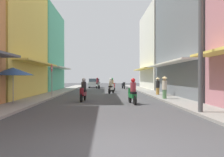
{
  "coord_description": "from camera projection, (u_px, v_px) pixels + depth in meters",
  "views": [
    {
      "loc": [
        0.03,
        -5.45,
        1.62
      ],
      "look_at": [
        0.65,
        14.64,
        1.53
      ],
      "focal_mm": 37.65,
      "sensor_mm": 36.0,
      "label": 1
    }
  ],
  "objects": [
    {
      "name": "pedestrian_crossing",
      "position": [
        158.0,
        85.0,
        20.52
      ],
      "size": [
        0.44,
        0.44,
        1.64
      ],
      "color": "#BF8C3F",
      "rests_on": "ground"
    },
    {
      "name": "motorbike_white",
      "position": [
        111.0,
        87.0,
        23.68
      ],
      "size": [
        0.76,
        1.74,
        1.58
      ],
      "color": "black",
      "rests_on": "ground"
    },
    {
      "name": "building_right_far",
      "position": [
        167.0,
        50.0,
        33.09
      ],
      "size": [
        7.05,
        11.55,
        10.97
      ],
      "color": "silver",
      "rests_on": "ground"
    },
    {
      "name": "pedestrian_foreground",
      "position": [
        165.0,
        87.0,
        16.65
      ],
      "size": [
        0.44,
        0.44,
        1.72
      ],
      "color": "#598C59",
      "rests_on": "ground"
    },
    {
      "name": "sidewalk_right",
      "position": [
        155.0,
        94.0,
        22.4
      ],
      "size": [
        1.84,
        49.62,
        0.12
      ],
      "primitive_type": "cube",
      "color": "gray",
      "rests_on": "ground"
    },
    {
      "name": "ground_plane",
      "position": [
        104.0,
        95.0,
        22.25
      ],
      "size": [
        91.57,
        91.57,
        0.0
      ],
      "primitive_type": "plane",
      "color": "#424244"
    },
    {
      "name": "motorbike_green",
      "position": [
        132.0,
        92.0,
        14.32
      ],
      "size": [
        0.55,
        1.81,
        1.58
      ],
      "color": "black",
      "rests_on": "ground"
    },
    {
      "name": "building_left_far",
      "position": [
        33.0,
        51.0,
        28.85
      ],
      "size": [
        7.05,
        9.51,
        9.82
      ],
      "color": "#4CB28C",
      "rests_on": "ground"
    },
    {
      "name": "building_right_mid",
      "position": [
        206.0,
        24.0,
        20.24
      ],
      "size": [
        7.05,
        12.84,
        12.44
      ],
      "color": "slate",
      "rests_on": "ground"
    },
    {
      "name": "parked_car",
      "position": [
        94.0,
        83.0,
        37.07
      ],
      "size": [
        1.89,
        4.16,
        1.45
      ],
      "color": "silver",
      "rests_on": "ground"
    },
    {
      "name": "pedestrian_midway",
      "position": [
        165.0,
        87.0,
        19.47
      ],
      "size": [
        0.34,
        0.34,
        1.63
      ],
      "color": "#262628",
      "rests_on": "ground"
    },
    {
      "name": "utility_pole",
      "position": [
        201.0,
        44.0,
        10.18
      ],
      "size": [
        0.2,
        1.2,
        6.04
      ],
      "color": "#4C4C4F",
      "rests_on": "ground"
    },
    {
      "name": "street_sign_no_entry",
      "position": [
        52.0,
        76.0,
        18.28
      ],
      "size": [
        0.07,
        0.6,
        2.65
      ],
      "color": "gray",
      "rests_on": "ground"
    },
    {
      "name": "vendor_umbrella",
      "position": [
        13.0,
        71.0,
        13.71
      ],
      "size": [
        2.39,
        2.39,
        2.2
      ],
      "color": "#99999E",
      "rests_on": "ground"
    },
    {
      "name": "motorbike_maroon",
      "position": [
        83.0,
        91.0,
        15.99
      ],
      "size": [
        0.55,
        1.81,
        1.58
      ],
      "color": "black",
      "rests_on": "ground"
    },
    {
      "name": "motorbike_silver",
      "position": [
        98.0,
        84.0,
        33.64
      ],
      "size": [
        0.73,
        1.75,
        1.58
      ],
      "color": "black",
      "rests_on": "ground"
    },
    {
      "name": "motorbike_red",
      "position": [
        112.0,
        85.0,
        27.38
      ],
      "size": [
        0.76,
        1.74,
        1.58
      ],
      "color": "black",
      "rests_on": "ground"
    },
    {
      "name": "motorbike_black",
      "position": [
        123.0,
        85.0,
        33.58
      ],
      "size": [
        0.56,
        1.8,
        0.96
      ],
      "color": "black",
      "rests_on": "ground"
    },
    {
      "name": "sidewalk_left",
      "position": [
        53.0,
        94.0,
        22.1
      ],
      "size": [
        1.84,
        49.62,
        0.12
      ],
      "primitive_type": "cube",
      "color": "#9E9991",
      "rests_on": "ground"
    }
  ]
}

